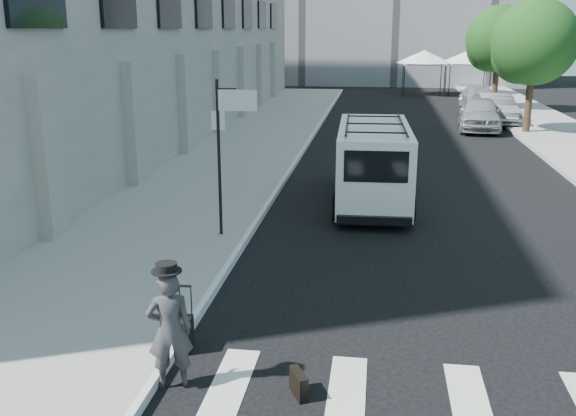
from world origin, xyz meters
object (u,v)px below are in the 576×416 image
(parked_car_a, at_px, (480,114))
(parked_car_c, at_px, (479,98))
(cargo_van, at_px, (373,163))
(suitcase, at_px, (184,334))
(parked_car_b, at_px, (495,109))
(briefcase, at_px, (299,384))
(businessman, at_px, (170,330))

(parked_car_a, height_order, parked_car_c, parked_car_a)
(parked_car_a, bearing_deg, cargo_van, -103.83)
(suitcase, relative_size, parked_car_b, 0.21)
(briefcase, bearing_deg, parked_car_a, 50.86)
(businessman, height_order, parked_car_c, businessman)
(cargo_van, height_order, parked_car_c, cargo_van)
(briefcase, bearing_deg, suitcase, 125.91)
(briefcase, relative_size, parked_car_c, 0.09)
(parked_car_a, relative_size, parked_car_c, 0.99)
(briefcase, xyz_separation_m, parked_car_a, (5.68, 24.10, 0.62))
(cargo_van, xyz_separation_m, parked_car_c, (6.02, 22.31, -0.45))
(briefcase, bearing_deg, parked_car_c, 52.20)
(parked_car_b, relative_size, parked_car_c, 0.99)
(businessman, bearing_deg, suitcase, -103.97)
(cargo_van, distance_m, parked_car_c, 23.11)
(parked_car_b, bearing_deg, suitcase, -113.03)
(businessman, distance_m, suitcase, 1.16)
(cargo_van, bearing_deg, suitcase, -108.37)
(businessman, distance_m, cargo_van, 10.36)
(suitcase, bearing_deg, parked_car_a, 71.34)
(briefcase, distance_m, parked_car_c, 33.07)
(suitcase, distance_m, parked_car_a, 24.31)
(parked_car_a, bearing_deg, parked_car_b, 70.73)
(cargo_van, relative_size, parked_car_a, 1.24)
(briefcase, bearing_deg, cargo_van, 59.48)
(businessman, bearing_deg, parked_car_b, -129.40)
(parked_car_a, distance_m, parked_car_b, 2.63)
(parked_car_b, bearing_deg, briefcase, -108.64)
(businessman, height_order, cargo_van, cargo_van)
(cargo_van, bearing_deg, businessman, -106.08)
(businessman, height_order, briefcase, businessman)
(briefcase, distance_m, suitcase, 2.12)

